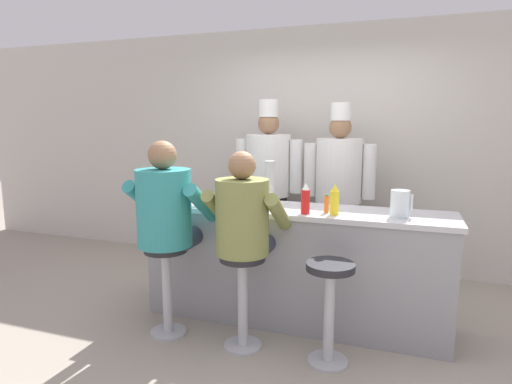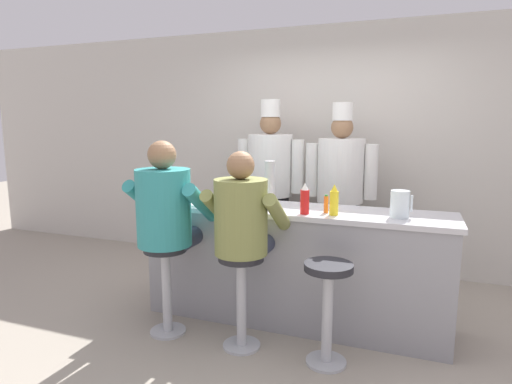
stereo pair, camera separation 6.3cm
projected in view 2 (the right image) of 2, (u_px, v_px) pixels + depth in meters
The scene contains 16 objects.
ground_plane at pixel (283, 335), 3.35m from camera, with size 20.00×20.00×0.00m, color #9E9384.
wall_back at pixel (331, 149), 4.81m from camera, with size 10.00×0.06×2.70m.
diner_counter at pixel (293, 265), 3.54m from camera, with size 2.49×0.58×0.96m.
ketchup_bottle_red at pixel (305, 200), 3.23m from camera, with size 0.07×0.07×0.24m.
mustard_bottle_yellow at pixel (334, 201), 3.19m from camera, with size 0.07×0.07×0.23m.
hot_sauce_bottle_orange at pixel (326, 204), 3.27m from camera, with size 0.04×0.04×0.14m.
water_pitcher_clear at pixel (400, 204), 3.11m from camera, with size 0.16×0.14×0.20m.
breakfast_plate at pixel (201, 204), 3.59m from camera, with size 0.23×0.23×0.05m.
cereal_bowl at pixel (251, 204), 3.53m from camera, with size 0.14×0.14×0.05m.
coffee_mug_tan at pixel (171, 196), 3.79m from camera, with size 0.13×0.08×0.09m.
cup_stack_steel at pixel (270, 183), 3.53m from camera, with size 0.09×0.09×0.38m.
diner_seated_teal at pixel (167, 213), 3.28m from camera, with size 0.63×0.62×1.52m.
diner_seated_olive at pixel (243, 223), 3.06m from camera, with size 0.58×0.57×1.45m.
empty_stool_round at pixel (328, 298), 2.89m from camera, with size 0.33×0.33×0.72m.
cook_in_whites_near at pixel (270, 180), 4.59m from camera, with size 0.74×0.47×1.89m.
cook_in_whites_far at pixel (340, 186), 4.32m from camera, with size 0.72×0.46×1.84m.
Camera 2 is at (0.90, -3.00, 1.65)m, focal length 30.00 mm.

